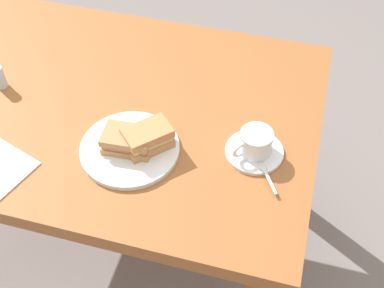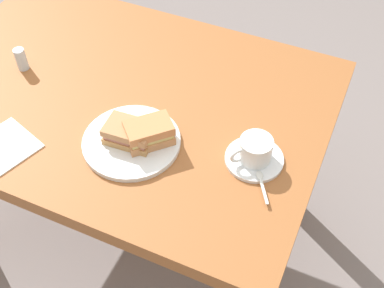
# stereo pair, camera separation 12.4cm
# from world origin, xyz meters

# --- Properties ---
(ground_plane) EXTENTS (6.00, 6.00, 0.00)m
(ground_plane) POSITION_xyz_m (0.00, 0.00, 0.00)
(ground_plane) COLOR slate
(dining_table) EXTENTS (1.19, 0.82, 0.70)m
(dining_table) POSITION_xyz_m (0.00, 0.00, 0.59)
(dining_table) COLOR #96572C
(dining_table) RESTS_ON ground_plane
(sandwich_plate) EXTENTS (0.25, 0.25, 0.01)m
(sandwich_plate) POSITION_xyz_m (0.13, -0.15, 0.71)
(sandwich_plate) COLOR white
(sandwich_plate) RESTS_ON dining_table
(sandwich_front) EXTENTS (0.13, 0.09, 0.05)m
(sandwich_front) POSITION_xyz_m (0.12, -0.15, 0.74)
(sandwich_front) COLOR #B7834A
(sandwich_front) RESTS_ON sandwich_plate
(sandwich_back) EXTENTS (0.14, 0.14, 0.06)m
(sandwich_back) POSITION_xyz_m (0.17, -0.14, 0.74)
(sandwich_back) COLOR #BD7F4F
(sandwich_back) RESTS_ON sandwich_plate
(coffee_saucer) EXTENTS (0.15, 0.15, 0.01)m
(coffee_saucer) POSITION_xyz_m (0.44, -0.08, 0.71)
(coffee_saucer) COLOR white
(coffee_saucer) RESTS_ON dining_table
(coffee_cup) EXTENTS (0.09, 0.10, 0.06)m
(coffee_cup) POSITION_xyz_m (0.43, -0.08, 0.74)
(coffee_cup) COLOR white
(coffee_cup) RESTS_ON coffee_saucer
(spoon) EXTENTS (0.06, 0.09, 0.01)m
(spoon) POSITION_xyz_m (0.48, -0.14, 0.71)
(spoon) COLOR silver
(spoon) RESTS_ON coffee_saucer
(napkin) EXTENTS (0.19, 0.19, 0.00)m
(napkin) POSITION_xyz_m (-0.17, -0.30, 0.70)
(napkin) COLOR white
(napkin) RESTS_ON dining_table
(salt_shaker) EXTENTS (0.03, 0.03, 0.07)m
(salt_shaker) POSITION_xyz_m (-0.31, -0.02, 0.73)
(salt_shaker) COLOR silver
(salt_shaker) RESTS_ON dining_table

